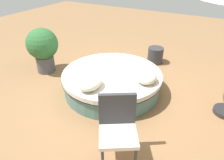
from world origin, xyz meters
name	(u,v)px	position (x,y,z in m)	size (l,w,h in m)	color
ground_plane	(112,91)	(0.00, 0.00, 0.00)	(16.00, 16.00, 0.00)	olive
round_bed	(112,82)	(0.00, 0.00, 0.23)	(2.11, 2.11, 0.45)	#4C726B
throw_pillow_0	(90,83)	(-0.71, 0.06, 0.56)	(0.53, 0.39, 0.21)	silver
throw_pillow_1	(147,77)	(-0.01, -0.77, 0.55)	(0.44, 0.39, 0.21)	beige
patio_chair	(118,124)	(-1.44, -0.89, 0.56)	(0.70, 0.71, 0.98)	#333338
planter	(43,47)	(-0.01, 1.93, 0.66)	(0.76, 0.76, 1.12)	#4C4C51
side_table	(155,55)	(1.84, -0.34, 0.22)	(0.42, 0.42, 0.43)	#333338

